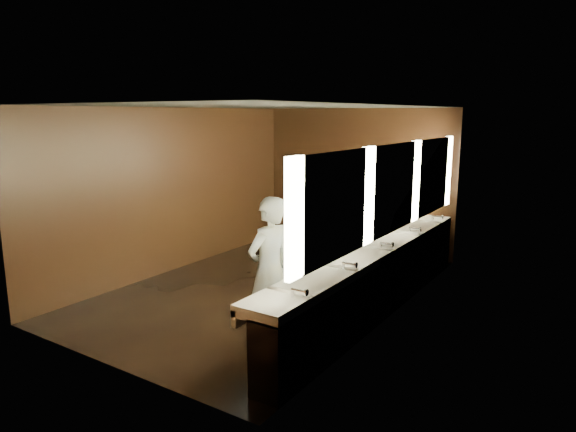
# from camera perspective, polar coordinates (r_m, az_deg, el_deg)

# --- Properties ---
(floor) EXTENTS (6.00, 6.00, 0.00)m
(floor) POSITION_cam_1_polar(r_m,az_deg,el_deg) (8.13, -2.02, -8.06)
(floor) COLOR black
(floor) RESTS_ON ground
(ceiling) EXTENTS (4.00, 6.00, 0.02)m
(ceiling) POSITION_cam_1_polar(r_m,az_deg,el_deg) (7.67, -2.16, 12.09)
(ceiling) COLOR #2D2D2B
(ceiling) RESTS_ON wall_back
(wall_back) EXTENTS (4.00, 0.02, 2.80)m
(wall_back) POSITION_cam_1_polar(r_m,az_deg,el_deg) (10.34, 7.57, 4.03)
(wall_back) COLOR black
(wall_back) RESTS_ON floor
(wall_front) EXTENTS (4.00, 0.02, 2.80)m
(wall_front) POSITION_cam_1_polar(r_m,az_deg,el_deg) (5.65, -19.95, -2.63)
(wall_front) COLOR black
(wall_front) RESTS_ON floor
(wall_left) EXTENTS (0.02, 6.00, 2.80)m
(wall_left) POSITION_cam_1_polar(r_m,az_deg,el_deg) (9.07, -12.48, 2.83)
(wall_left) COLOR black
(wall_left) RESTS_ON floor
(wall_right) EXTENTS (0.02, 6.00, 2.80)m
(wall_right) POSITION_cam_1_polar(r_m,az_deg,el_deg) (6.84, 11.73, 0.15)
(wall_right) COLOR black
(wall_right) RESTS_ON floor
(sink_counter) EXTENTS (0.55, 5.40, 1.01)m
(sink_counter) POSITION_cam_1_polar(r_m,az_deg,el_deg) (7.14, 9.89, -6.81)
(sink_counter) COLOR black
(sink_counter) RESTS_ON floor
(mirror_band) EXTENTS (0.06, 5.03, 1.15)m
(mirror_band) POSITION_cam_1_polar(r_m,az_deg,el_deg) (6.79, 11.70, 3.07)
(mirror_band) COLOR #FAF5C2
(mirror_band) RESTS_ON wall_right
(person) EXTENTS (0.53, 0.71, 1.76)m
(person) POSITION_cam_1_polar(r_m,az_deg,el_deg) (6.10, -2.09, -5.99)
(person) COLOR #7E96BD
(person) RESTS_ON floor
(trash_bin) EXTENTS (0.42, 0.42, 0.62)m
(trash_bin) POSITION_cam_1_polar(r_m,az_deg,el_deg) (5.63, -0.82, -13.74)
(trash_bin) COLOR black
(trash_bin) RESTS_ON floor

